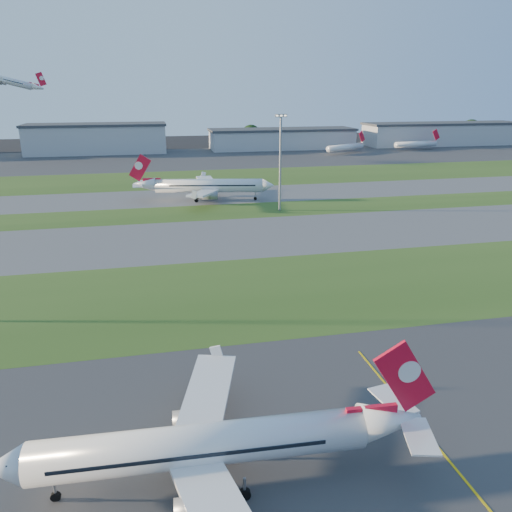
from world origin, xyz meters
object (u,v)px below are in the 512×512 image
object	(u,v)px
mini_jet_near	(346,147)
airliner_parked	(206,446)
mini_jet_far	(416,144)
light_mast_centre	(280,157)
airliner_taxiing	(208,186)

from	to	relation	value
mini_jet_near	airliner_parked	bearing A→B (deg)	-142.06
mini_jet_far	light_mast_centre	bearing A→B (deg)	-139.34
mini_jet_near	mini_jet_far	xyz separation A→B (m)	(43.98, 6.55, 0.00)
mini_jet_far	light_mast_centre	distance (m)	167.22
airliner_taxiing	mini_jet_far	xyz separation A→B (m)	(128.27, 107.23, -1.07)
airliner_taxiing	mini_jet_near	xyz separation A→B (m)	(84.29, 100.68, -1.07)
mini_jet_far	light_mast_centre	size ratio (longest dim) A/B	1.11
mini_jet_near	airliner_taxiing	bearing A→B (deg)	-157.37
airliner_taxiing	mini_jet_far	distance (m)	167.19
airliner_parked	light_mast_centre	bearing A→B (deg)	74.38
airliner_taxiing	mini_jet_far	size ratio (longest dim) A/B	1.38
mini_jet_near	mini_jet_far	size ratio (longest dim) A/B	0.92
mini_jet_near	light_mast_centre	bearing A→B (deg)	-146.83
mini_jet_near	light_mast_centre	distance (m)	136.28
mini_jet_far	airliner_taxiing	bearing A→B (deg)	-147.91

